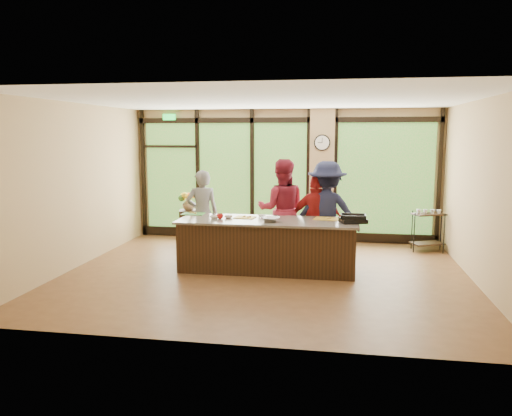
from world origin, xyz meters
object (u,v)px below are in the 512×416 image
(roasting_pan, at_px, (353,221))
(cook_right, at_px, (327,212))
(island_base, at_px, (268,246))
(cook_left, at_px, (202,214))
(flower_stand, at_px, (189,228))
(bar_cart, at_px, (428,226))

(roasting_pan, bearing_deg, cook_right, 103.83)
(island_base, height_order, cook_left, cook_left)
(island_base, height_order, cook_right, cook_right)
(flower_stand, bearing_deg, island_base, -54.43)
(island_base, xyz_separation_m, flower_stand, (-1.95, 1.57, -0.03))
(cook_left, bearing_deg, bar_cart, 177.10)
(flower_stand, distance_m, bar_cart, 5.07)
(cook_right, height_order, roasting_pan, cook_right)
(island_base, bearing_deg, cook_left, 151.58)
(cook_right, bearing_deg, roasting_pan, 123.63)
(roasting_pan, distance_m, flower_stand, 3.85)
(cook_left, relative_size, bar_cart, 1.97)
(island_base, relative_size, cook_right, 1.60)
(roasting_pan, height_order, flower_stand, roasting_pan)
(island_base, distance_m, cook_left, 1.67)
(flower_stand, bearing_deg, cook_right, -31.08)
(bar_cart, bearing_deg, flower_stand, 162.20)
(cook_right, distance_m, bar_cart, 2.47)
(cook_left, xyz_separation_m, cook_right, (2.45, -0.03, 0.10))
(island_base, xyz_separation_m, bar_cart, (3.10, 2.01, 0.09))
(bar_cart, bearing_deg, cook_right, -171.39)
(flower_stand, height_order, bar_cart, bar_cart)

